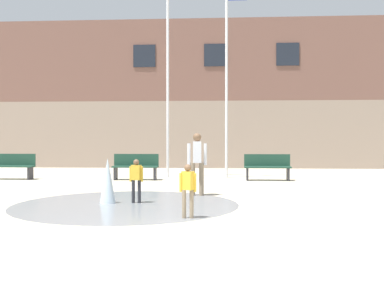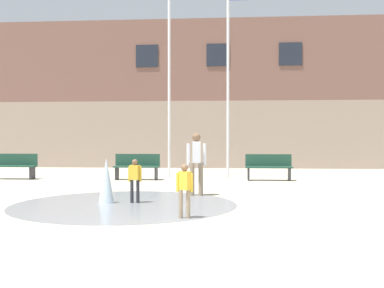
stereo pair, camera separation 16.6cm
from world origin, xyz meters
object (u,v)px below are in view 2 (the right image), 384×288
Objects in this scene: park_bench_center at (137,166)px; park_bench_near_trashcan at (269,167)px; park_bench_left_of_flagpoles at (14,166)px; child_running at (135,177)px; flagpole_left at (170,68)px; child_with_pink_shirt at (185,187)px; flagpole_right at (229,71)px; teen_by_trashcan at (196,159)px.

park_bench_center and park_bench_near_trashcan have the same top height.
park_bench_left_of_flagpoles is 7.88m from child_running.
flagpole_left is (5.49, 1.20, 3.61)m from park_bench_left_of_flagpoles.
park_bench_near_trashcan is at bearing -73.76° from child_with_pink_shirt.
park_bench_left_of_flagpoles is 9.07m from park_bench_near_trashcan.
park_bench_near_trashcan is at bearing -37.39° from flagpole_right.
flagpole_right reaches higher than park_bench_center.
teen_by_trashcan is at bearing -117.15° from park_bench_near_trashcan.
flagpole_left is 2.21m from flagpole_right.
park_bench_near_trashcan is at bearing -16.38° from flagpole_left.
flagpole_right is (2.14, 6.80, 3.38)m from child_running.
flagpole_right is at bearing 142.61° from park_bench_near_trashcan.
flagpole_right reaches higher than park_bench_near_trashcan.
park_bench_left_of_flagpoles and park_bench_center have the same top height.
park_bench_left_of_flagpoles is 8.53m from flagpole_right.
park_bench_near_trashcan is 3.89m from flagpole_right.
child_running is at bearing -45.21° from park_bench_left_of_flagpoles.
park_bench_near_trashcan is 1.62× the size of child_running.
park_bench_left_of_flagpoles is 1.00× the size of park_bench_near_trashcan.
child_running is at bearing -121.48° from park_bench_near_trashcan.
child_with_pink_shirt is at bearing -106.23° from park_bench_near_trashcan.
flagpole_left is 1.03× the size of flagpole_right.
flagpole_right reaches higher than child_running.
park_bench_center is (4.45, 0.09, 0.00)m from park_bench_left_of_flagpoles.
park_bench_center is at bearing -61.70° from child_running.
teen_by_trashcan is (6.85, -4.18, 0.45)m from park_bench_left_of_flagpoles.
child_running is at bearing -79.00° from park_bench_center.
flagpole_left reaches higher than park_bench_near_trashcan.
child_with_pink_shirt reaches higher than park_bench_near_trashcan.
child_running is at bearing -107.47° from flagpole_right.
park_bench_near_trashcan is (9.07, 0.15, 0.00)m from park_bench_left_of_flagpoles.
teen_by_trashcan reaches higher than park_bench_left_of_flagpoles.
flagpole_right is (0.84, 8.66, 3.38)m from child_with_pink_shirt.
park_bench_near_trashcan is 4.89m from teen_by_trashcan.
child_running and child_with_pink_shirt have the same top height.
park_bench_left_of_flagpoles is 8.04m from teen_by_trashcan.
flagpole_left is at bearing 163.62° from park_bench_near_trashcan.
child_running is (5.55, -5.59, 0.10)m from park_bench_left_of_flagpoles.
park_bench_center is 7.93m from child_with_pink_shirt.
park_bench_center is at bearing -133.07° from flagpole_left.
teen_by_trashcan is (2.40, -4.27, 0.45)m from park_bench_center.
flagpole_left is at bearing 12.36° from park_bench_left_of_flagpoles.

